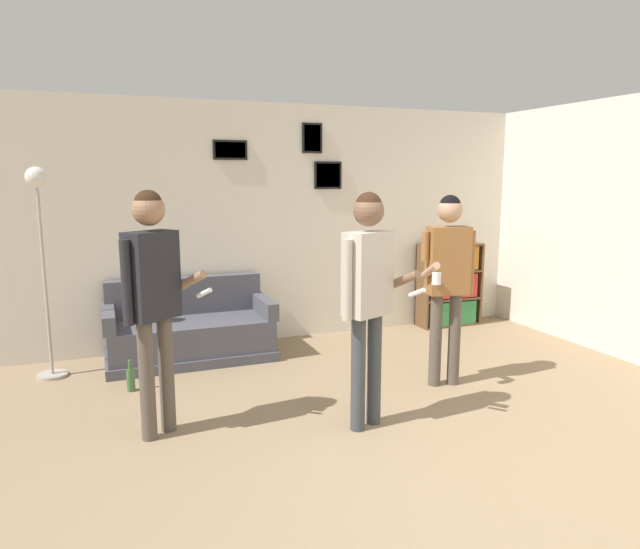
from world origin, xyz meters
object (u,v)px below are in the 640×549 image
at_px(floor_lamp, 41,237).
at_px(drinking_cup, 463,239).
at_px(person_player_foreground_center, 368,284).
at_px(person_player_foreground_left, 152,286).
at_px(person_watcher_holding_cup, 448,270).
at_px(bottle_on_floor, 131,379).
at_px(bookshelf, 449,285).
at_px(couch, 190,332).

distance_m(floor_lamp, drinking_cup, 4.82).
bearing_deg(drinking_cup, person_player_foreground_center, -136.30).
distance_m(person_player_foreground_left, person_watcher_holding_cup, 2.55).
bearing_deg(drinking_cup, bottle_on_floor, -166.90).
relative_size(person_watcher_holding_cup, bottle_on_floor, 6.02).
height_order(bookshelf, person_player_foreground_center, person_player_foreground_center).
relative_size(couch, person_watcher_holding_cup, 0.98).
xyz_separation_m(bottle_on_floor, drinking_cup, (4.12, 0.96, 0.99)).
distance_m(floor_lamp, person_player_foreground_center, 3.12).
relative_size(couch, drinking_cup, 17.35).
height_order(couch, person_player_foreground_left, person_player_foreground_left).
xyz_separation_m(bookshelf, person_watcher_holding_cup, (-1.25, -1.82, 0.55)).
bearing_deg(person_player_foreground_left, bottle_on_floor, 98.70).
xyz_separation_m(person_player_foreground_center, drinking_cup, (2.48, 2.37, -0.01)).
bearing_deg(person_player_foreground_left, floor_lamp, 116.80).
bearing_deg(person_player_foreground_center, couch, 114.89).
bearing_deg(couch, person_player_foreground_center, -65.11).
xyz_separation_m(bookshelf, person_player_foreground_center, (-2.30, -2.36, 0.58)).
distance_m(floor_lamp, bottle_on_floor, 1.56).
bearing_deg(person_watcher_holding_cup, floor_lamp, 155.72).
bearing_deg(bookshelf, person_player_foreground_left, -152.83).
relative_size(bookshelf, floor_lamp, 0.53).
height_order(couch, drinking_cup, drinking_cup).
bearing_deg(bookshelf, couch, -176.49).
bearing_deg(person_watcher_holding_cup, person_player_foreground_center, -152.52).
distance_m(floor_lamp, person_watcher_holding_cup, 3.72).
relative_size(bookshelf, person_player_foreground_center, 0.59).
xyz_separation_m(couch, person_watcher_holding_cup, (2.06, -1.61, 0.79)).
bearing_deg(person_player_foreground_center, bottle_on_floor, 139.40).
bearing_deg(bottle_on_floor, person_watcher_holding_cup, -17.69).
xyz_separation_m(floor_lamp, bottle_on_floor, (0.68, -0.66, -1.23)).
bearing_deg(couch, person_player_foreground_left, -105.62).
height_order(couch, person_player_foreground_center, person_player_foreground_center).
bearing_deg(couch, bookshelf, 3.51).
height_order(person_watcher_holding_cup, drinking_cup, person_watcher_holding_cup).
xyz_separation_m(bookshelf, drinking_cup, (0.17, 0.00, 0.58)).
relative_size(person_watcher_holding_cup, drinking_cup, 17.66).
distance_m(person_watcher_holding_cup, bottle_on_floor, 2.99).
xyz_separation_m(person_player_foreground_center, bottle_on_floor, (-1.64, 1.41, -1.00)).
xyz_separation_m(couch, floor_lamp, (-1.32, -0.09, 1.07)).
xyz_separation_m(couch, bookshelf, (3.31, 0.20, 0.25)).
bearing_deg(drinking_cup, person_watcher_holding_cup, -128.04).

